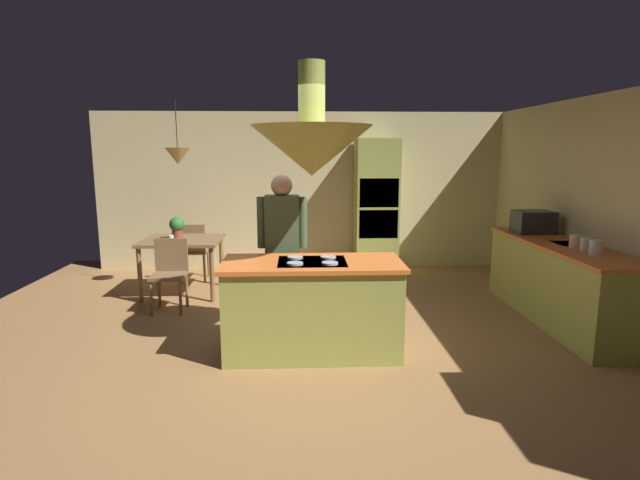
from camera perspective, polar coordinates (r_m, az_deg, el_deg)
ground at (r=5.14m, az=-0.94°, el=-11.86°), size 8.16×8.16×0.00m
wall_back at (r=8.24m, az=-1.60°, el=5.62°), size 6.80×0.10×2.55m
wall_right at (r=6.20m, az=30.55°, el=2.72°), size 0.10×7.20×2.55m
kitchen_island at (r=4.79m, az=-0.90°, el=-7.69°), size 1.70×0.79×0.92m
counter_run_right at (r=6.30m, az=25.79°, el=-4.33°), size 0.73×2.51×0.90m
oven_tower at (r=7.95m, az=6.42°, el=3.82°), size 0.66×0.62×2.12m
dining_table at (r=6.96m, az=-15.51°, el=-0.70°), size 1.04×0.93×0.76m
person_at_island at (r=5.32m, az=-4.33°, el=-0.26°), size 0.53×0.22×1.68m
range_hood at (r=4.56m, az=-0.95°, el=10.55°), size 1.10×1.10×1.00m
pendant_light_over_table at (r=6.85m, az=-16.00°, el=9.23°), size 0.32×0.32×0.82m
chair_facing_island at (r=6.34m, az=-16.82°, el=-3.24°), size 0.40×0.40×0.87m
chair_by_back_wall at (r=7.65m, az=-14.32°, el=-0.88°), size 0.40×0.40×0.87m
potted_plant_on_table at (r=6.93m, az=-16.07°, el=1.48°), size 0.20×0.20×0.30m
cup_on_table at (r=6.74m, az=-16.71°, el=0.15°), size 0.07×0.07×0.09m
canister_flour at (r=5.67m, az=29.07°, el=-0.75°), size 0.13×0.13×0.15m
canister_sugar at (r=5.82m, az=28.16°, el=-0.43°), size 0.11×0.11×0.15m
canister_tea at (r=5.98m, az=27.29°, el=-0.14°), size 0.13×0.13×0.14m
microwave_on_counter at (r=6.84m, az=23.24°, el=1.92°), size 0.46×0.36×0.28m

